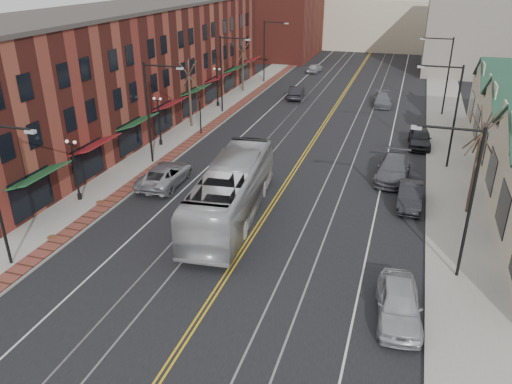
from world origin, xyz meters
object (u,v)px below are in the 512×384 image
Objects in this scene: parked_suv at (165,175)px; parked_car_c at (393,169)px; parked_car_b at (410,196)px; parked_car_d at (420,138)px; transit_bus at (231,192)px; parked_car_a at (399,303)px.

parked_suv is 17.09m from parked_car_c.
parked_car_c reaches higher than parked_suv.
parked_car_d is at bearing 88.09° from parked_car_b.
transit_bus is at bearing -124.46° from parked_car_d.
parked_car_a is (17.17, -10.67, 0.03)m from parked_suv.
parked_car_d is (0.45, 12.73, 0.06)m from parked_car_b.
parked_car_a is 1.08× the size of parked_car_b.
transit_bus is 2.30× the size of parked_suv.
parked_car_a is at bearing -82.50° from parked_car_c.
transit_bus reaches higher than parked_car_c.
parked_car_b is at bearing -176.64° from parked_suv.
parked_car_d is (0.58, 25.08, -0.03)m from parked_car_a.
parked_suv is 17.39m from parked_car_b.
parked_suv is at bearing -143.13° from parked_car_d.
parked_car_a is 12.35m from parked_car_b.
parked_suv reaches higher than parked_car_b.
parked_car_c is at bearing -161.12° from parked_suv.
parked_suv is 22.87m from parked_car_d.
transit_bus is 21.20m from parked_car_d.
parked_car_d is (1.80, 8.27, -0.03)m from parked_car_c.
parked_car_c is (15.95, 6.15, 0.04)m from parked_suv.
transit_bus is 12.94m from parked_car_a.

